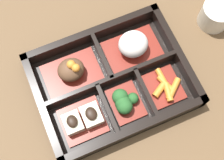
{
  "coord_description": "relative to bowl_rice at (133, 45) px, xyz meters",
  "views": [
    {
      "loc": [
        -0.08,
        -0.19,
        0.6
      ],
      "look_at": [
        0.0,
        0.0,
        0.03
      ],
      "focal_mm": 50.0,
      "sensor_mm": 36.0,
      "label": 1
    }
  ],
  "objects": [
    {
      "name": "tea_cup",
      "position": [
        0.19,
        -0.0,
        -0.01
      ],
      "size": [
        0.07,
        0.07,
        0.05
      ],
      "color": "beige",
      "rests_on": "ground_plane"
    },
    {
      "name": "bento_rim",
      "position": [
        -0.07,
        -0.05,
        -0.01
      ],
      "size": [
        0.3,
        0.23,
        0.04
      ],
      "color": "black",
      "rests_on": "ground_plane"
    },
    {
      "name": "bento_base",
      "position": [
        -0.07,
        -0.05,
        -0.03
      ],
      "size": [
        0.3,
        0.23,
        0.01
      ],
      "color": "black",
      "rests_on": "ground_plane"
    },
    {
      "name": "bowl_greens",
      "position": [
        -0.06,
        -0.1,
        -0.01
      ],
      "size": [
        0.06,
        0.08,
        0.04
      ],
      "color": "maroon",
      "rests_on": "bento_base"
    },
    {
      "name": "bowl_rice",
      "position": [
        0.0,
        0.0,
        0.0
      ],
      "size": [
        0.11,
        0.08,
        0.05
      ],
      "color": "maroon",
      "rests_on": "bento_base"
    },
    {
      "name": "bowl_tofu",
      "position": [
        -0.15,
        -0.1,
        -0.01
      ],
      "size": [
        0.08,
        0.08,
        0.04
      ],
      "color": "maroon",
      "rests_on": "bento_base"
    },
    {
      "name": "bowl_carrots",
      "position": [
        0.02,
        -0.1,
        -0.02
      ],
      "size": [
        0.07,
        0.08,
        0.02
      ],
      "color": "maroon",
      "rests_on": "bento_base"
    },
    {
      "name": "bowl_stew",
      "position": [
        -0.13,
        -0.0,
        -0.01
      ],
      "size": [
        0.11,
        0.08,
        0.05
      ],
      "color": "maroon",
      "rests_on": "bento_base"
    },
    {
      "name": "ground_plane",
      "position": [
        -0.07,
        -0.05,
        -0.03
      ],
      "size": [
        3.0,
        3.0,
        0.0
      ],
      "primitive_type": "plane",
      "color": "brown"
    }
  ]
}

